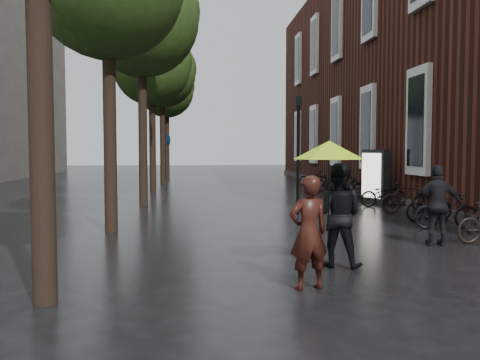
{
  "coord_description": "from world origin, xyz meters",
  "views": [
    {
      "loc": [
        -1.99,
        -5.88,
        2.07
      ],
      "look_at": [
        -0.97,
        5.72,
        1.36
      ],
      "focal_mm": 38.0,
      "sensor_mm": 36.0,
      "label": 1
    }
  ],
  "objects": [
    {
      "name": "ground",
      "position": [
        0.0,
        0.0,
        0.0
      ],
      "size": [
        120.0,
        120.0,
        0.0
      ],
      "primitive_type": "plane",
      "color": "black"
    },
    {
      "name": "person_black",
      "position": [
        0.5,
        2.79,
        0.91
      ],
      "size": [
        1.1,
        1.01,
        1.83
      ],
      "primitive_type": "imported",
      "rotation": [
        0.0,
        0.0,
        2.7
      ],
      "color": "black",
      "rests_on": "ground"
    },
    {
      "name": "street_trees",
      "position": [
        -3.99,
        15.91,
        6.34
      ],
      "size": [
        4.33,
        34.03,
        8.91
      ],
      "color": "black",
      "rests_on": "ground"
    },
    {
      "name": "lamp_post",
      "position": [
        1.26,
        9.99,
        2.26
      ],
      "size": [
        0.19,
        0.19,
        3.72
      ],
      "rotation": [
        0.0,
        0.0,
        -0.23
      ],
      "color": "black",
      "rests_on": "ground"
    },
    {
      "name": "ad_lightbox",
      "position": [
        4.74,
        12.65,
        1.03
      ],
      "size": [
        0.31,
        1.36,
        2.06
      ],
      "rotation": [
        0.0,
        0.0,
        0.27
      ],
      "color": "black",
      "rests_on": "ground"
    },
    {
      "name": "pedestrian_walking",
      "position": [
        3.18,
        4.5,
        0.87
      ],
      "size": [
        1.08,
        0.59,
        1.74
      ],
      "primitive_type": "imported",
      "rotation": [
        0.0,
        0.0,
        2.98
      ],
      "color": "black",
      "rests_on": "ground"
    },
    {
      "name": "lime_umbrella",
      "position": [
        0.15,
        2.11,
        2.06
      ],
      "size": [
        1.16,
        1.16,
        1.7
      ],
      "rotation": [
        0.0,
        0.0,
        -0.4
      ],
      "color": "black",
      "rests_on": "ground"
    },
    {
      "name": "cycle_sign",
      "position": [
        -3.28,
        17.92,
        1.82
      ],
      "size": [
        0.15,
        0.5,
        2.75
      ],
      "rotation": [
        0.0,
        0.0,
        0.37
      ],
      "color": "#262628",
      "rests_on": "ground"
    },
    {
      "name": "parked_bicycles",
      "position": [
        4.57,
        13.76,
        0.47
      ],
      "size": [
        2.11,
        18.06,
        1.05
      ],
      "color": "black",
      "rests_on": "ground"
    },
    {
      "name": "person_burgundy",
      "position": [
        -0.34,
        1.39,
        0.84
      ],
      "size": [
        0.69,
        0.54,
        1.69
      ],
      "primitive_type": "imported",
      "rotation": [
        0.0,
        0.0,
        3.38
      ],
      "color": "#33130E",
      "rests_on": "ground"
    },
    {
      "name": "brick_building",
      "position": [
        10.47,
        19.46,
        5.99
      ],
      "size": [
        10.2,
        33.2,
        12.0
      ],
      "color": "#38160F",
      "rests_on": "ground"
    }
  ]
}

